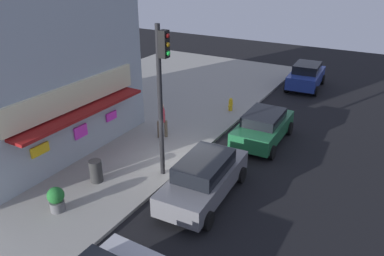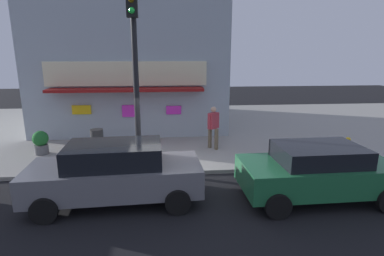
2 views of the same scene
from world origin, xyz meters
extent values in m
plane|color=black|center=(0.00, 0.00, 0.00)|extent=(53.14, 53.14, 0.00)
cube|color=gray|center=(0.00, 6.28, 0.07)|extent=(35.42, 12.57, 0.13)
cube|color=#9EA8B2|center=(-1.64, 7.99, 4.28)|extent=(9.06, 7.56, 8.30)
cube|color=beige|center=(-1.64, 4.13, 3.03)|extent=(6.89, 0.16, 1.03)
cube|color=maroon|center=(-1.64, 3.78, 2.38)|extent=(6.52, 0.90, 0.12)
cube|color=yellow|center=(-3.67, 4.15, 1.48)|extent=(0.81, 0.08, 0.40)
cube|color=#E533CC|center=(-1.58, 4.15, 1.40)|extent=(0.69, 0.08, 0.52)
cube|color=#E533CC|center=(0.35, 4.15, 1.40)|extent=(0.67, 0.08, 0.38)
cylinder|color=black|center=(-0.93, 0.47, 3.09)|extent=(0.18, 0.18, 5.92)
cube|color=black|center=(-0.93, 0.22, 5.38)|extent=(0.32, 0.28, 0.95)
sphere|color=maroon|center=(-0.93, 0.07, 5.68)|extent=(0.18, 0.18, 0.18)
sphere|color=brown|center=(-0.93, 0.07, 5.38)|extent=(0.18, 0.18, 0.18)
sphere|color=#1ED83F|center=(-0.93, 0.07, 5.08)|extent=(0.18, 0.18, 0.18)
cylinder|color=gold|center=(6.67, 0.94, 0.42)|extent=(0.23, 0.23, 0.59)
sphere|color=gold|center=(6.67, 0.94, 0.78)|extent=(0.20, 0.20, 0.20)
cylinder|color=gold|center=(6.49, 0.94, 0.45)|extent=(0.12, 0.10, 0.10)
cylinder|color=gold|center=(6.84, 0.94, 0.45)|extent=(0.12, 0.10, 0.10)
cylinder|color=#2D2D2D|center=(-2.70, 2.37, 0.58)|extent=(0.49, 0.49, 0.89)
cylinder|color=brown|center=(1.76, 2.48, 0.55)|extent=(0.23, 0.23, 0.84)
cylinder|color=brown|center=(1.98, 2.23, 0.55)|extent=(0.23, 0.23, 0.84)
cube|color=#B2333F|center=(1.87, 2.36, 1.29)|extent=(0.49, 0.47, 0.62)
sphere|color=tan|center=(1.87, 2.36, 1.74)|extent=(0.22, 0.22, 0.22)
cylinder|color=#B2333F|center=(1.69, 2.20, 1.25)|extent=(0.14, 0.14, 0.56)
cylinder|color=#B2333F|center=(2.05, 2.52, 1.25)|extent=(0.14, 0.14, 0.56)
cylinder|color=#59595B|center=(-4.76, 2.24, 0.32)|extent=(0.50, 0.50, 0.37)
sphere|color=#1E6628|center=(-4.76, 2.24, 0.75)|extent=(0.58, 0.58, 0.58)
cube|color=#1E6038|center=(4.04, -1.94, 0.68)|extent=(4.13, 1.93, 0.73)
cube|color=black|center=(4.04, -1.94, 1.28)|extent=(2.24, 1.60, 0.46)
cylinder|color=black|center=(5.45, -0.99, 0.32)|extent=(0.64, 0.23, 0.64)
cylinder|color=black|center=(5.49, -2.83, 0.32)|extent=(0.64, 0.23, 0.64)
cylinder|color=black|center=(2.59, -1.04, 0.32)|extent=(0.64, 0.23, 0.64)
cylinder|color=black|center=(2.62, -2.89, 0.32)|extent=(0.64, 0.23, 0.64)
cube|color=navy|center=(13.26, -1.61, 0.73)|extent=(4.12, 2.09, 0.81)
cube|color=black|center=(13.26, -1.61, 1.41)|extent=(2.26, 1.69, 0.54)
cylinder|color=black|center=(14.61, -0.60, 0.32)|extent=(0.65, 0.26, 0.64)
cylinder|color=black|center=(14.72, -2.46, 0.32)|extent=(0.65, 0.26, 0.64)
cylinder|color=black|center=(11.80, -0.76, 0.32)|extent=(0.65, 0.26, 0.64)
cylinder|color=black|center=(11.91, -2.62, 0.32)|extent=(0.65, 0.26, 0.64)
cube|color=slate|center=(-1.37, -1.66, 0.69)|extent=(4.55, 1.98, 0.73)
cube|color=black|center=(-1.37, -1.66, 1.33)|extent=(2.48, 1.60, 0.56)
cylinder|color=black|center=(0.15, -0.70, 0.32)|extent=(0.65, 0.25, 0.64)
cylinder|color=black|center=(0.24, -2.47, 0.32)|extent=(0.65, 0.25, 0.64)
cylinder|color=black|center=(-2.97, -0.86, 0.32)|extent=(0.65, 0.25, 0.64)
cylinder|color=black|center=(-2.89, -2.62, 0.32)|extent=(0.65, 0.25, 0.64)
camera|label=1|loc=(-11.58, -7.01, 8.08)|focal=34.85mm
camera|label=2|loc=(-0.02, -9.35, 3.89)|focal=28.59mm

